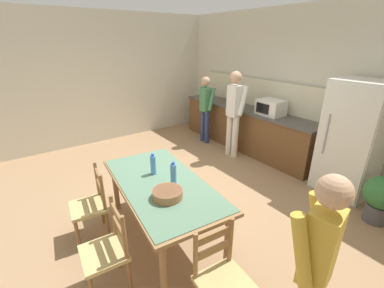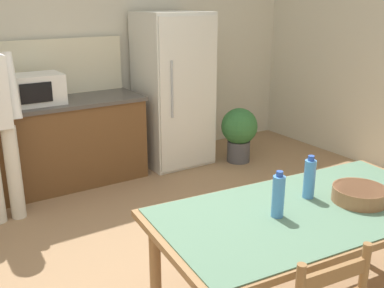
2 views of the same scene
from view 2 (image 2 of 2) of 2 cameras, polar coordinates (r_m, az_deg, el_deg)
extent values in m
plane|color=#9E7A56|center=(3.30, -2.15, -17.54)|extent=(8.32, 8.32, 0.00)
cube|color=beige|center=(5.18, -17.94, 11.96)|extent=(6.52, 0.12, 2.90)
cube|color=silver|center=(5.34, -2.43, 6.88)|extent=(0.77, 0.68, 1.78)
cube|color=silver|center=(5.05, -0.38, 6.24)|extent=(0.74, 0.02, 1.71)
cylinder|color=#A5AAB2|center=(4.89, -2.54, 6.91)|extent=(0.02, 0.02, 0.62)
cube|color=white|center=(4.74, -19.17, 6.61)|extent=(0.50, 0.38, 0.30)
cube|color=black|center=(4.54, -19.16, 6.14)|extent=(0.30, 0.01, 0.19)
cylinder|color=olive|center=(2.80, -4.67, -15.99)|extent=(0.07, 0.07, 0.71)
cylinder|color=olive|center=(3.67, 20.17, -8.42)|extent=(0.07, 0.07, 0.71)
cube|color=olive|center=(2.74, 14.58, -8.36)|extent=(1.94, 1.10, 0.04)
cube|color=#567A60|center=(2.73, 14.62, -7.91)|extent=(1.86, 1.06, 0.01)
cylinder|color=#4C8ED6|center=(2.54, 10.89, -6.57)|extent=(0.07, 0.07, 0.24)
cylinder|color=#2D51B2|center=(2.49, 11.07, -3.74)|extent=(0.04, 0.04, 0.03)
cylinder|color=#4C8ED6|center=(2.82, 14.68, -4.33)|extent=(0.07, 0.07, 0.24)
cylinder|color=#2D51B2|center=(2.77, 14.90, -1.75)|extent=(0.04, 0.04, 0.03)
cylinder|color=#9E6642|center=(2.88, 20.48, -6.02)|extent=(0.32, 0.32, 0.09)
cylinder|color=#9E6642|center=(2.87, 20.56, -5.38)|extent=(0.31, 0.31, 0.02)
cube|color=olive|center=(2.06, 17.58, -15.53)|extent=(0.36, 0.07, 0.07)
cylinder|color=silver|center=(4.32, -21.69, -3.45)|extent=(0.13, 0.13, 0.87)
cylinder|color=white|center=(4.20, -21.96, 6.84)|extent=(0.10, 0.23, 0.58)
cylinder|color=#4C4C51|center=(5.56, 5.92, -0.89)|extent=(0.28, 0.28, 0.26)
sphere|color=#337038|center=(5.46, 6.03, 2.26)|extent=(0.44, 0.44, 0.44)
camera|label=1|loc=(4.23, 54.44, 16.09)|focal=24.00mm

